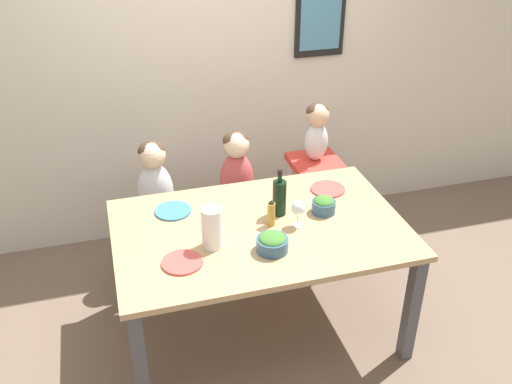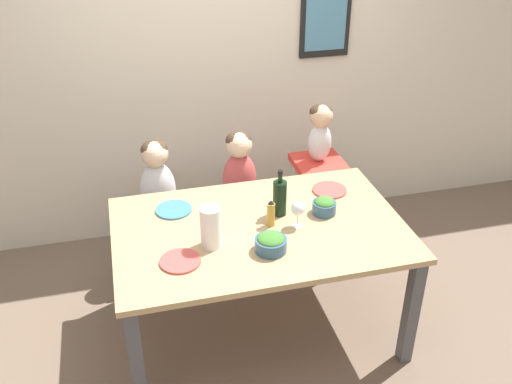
{
  "view_description": "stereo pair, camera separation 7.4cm",
  "coord_description": "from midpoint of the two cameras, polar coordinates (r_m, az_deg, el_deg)",
  "views": [
    {
      "loc": [
        -0.75,
        -2.55,
        2.52
      ],
      "look_at": [
        0.0,
        0.08,
        0.93
      ],
      "focal_mm": 40.0,
      "sensor_mm": 36.0,
      "label": 1
    },
    {
      "loc": [
        -0.68,
        -2.57,
        2.52
      ],
      "look_at": [
        0.0,
        0.08,
        0.93
      ],
      "focal_mm": 40.0,
      "sensor_mm": 36.0,
      "label": 2
    }
  ],
  "objects": [
    {
      "name": "chair_far_center",
      "position": [
        4.03,
        -1.08,
        -2.05
      ],
      "size": [
        0.4,
        0.4,
        0.44
      ],
      "color": "silver",
      "rests_on": "ground_plane"
    },
    {
      "name": "wine_glass_near",
      "position": [
        3.14,
        4.89,
        -1.7
      ],
      "size": [
        0.08,
        0.08,
        0.16
      ],
      "color": "white",
      "rests_on": "dining_table"
    },
    {
      "name": "ground_plane",
      "position": [
        3.66,
        0.9,
        -13.32
      ],
      "size": [
        14.0,
        14.0,
        0.0
      ],
      "primitive_type": "plane",
      "color": "#705B4C"
    },
    {
      "name": "dinner_plate_front_left",
      "position": [
        2.94,
        -6.87,
        -6.88
      ],
      "size": [
        0.21,
        0.21,
        0.01
      ],
      "color": "#D14C47",
      "rests_on": "dining_table"
    },
    {
      "name": "wine_bottle",
      "position": [
        3.25,
        3.03,
        -0.52
      ],
      "size": [
        0.08,
        0.08,
        0.29
      ],
      "color": "black",
      "rests_on": "dining_table"
    },
    {
      "name": "dinner_plate_back_left",
      "position": [
        3.36,
        -7.61,
        -1.76
      ],
      "size": [
        0.21,
        0.21,
        0.01
      ],
      "color": "teal",
      "rests_on": "dining_table"
    },
    {
      "name": "salad_bowl_large",
      "position": [
        2.98,
        2.21,
        -5.1
      ],
      "size": [
        0.17,
        0.17,
        0.1
      ],
      "color": "#335675",
      "rests_on": "dining_table"
    },
    {
      "name": "chair_right_highchair",
      "position": [
        4.08,
        6.66,
        1.19
      ],
      "size": [
        0.34,
        0.34,
        0.71
      ],
      "color": "silver",
      "rests_on": "ground_plane"
    },
    {
      "name": "dining_table",
      "position": [
        3.24,
        1.0,
        -4.8
      ],
      "size": [
        1.62,
        1.04,
        0.75
      ],
      "color": "tan",
      "rests_on": "ground_plane"
    },
    {
      "name": "person_child_center",
      "position": [
        3.85,
        -1.14,
        2.49
      ],
      "size": [
        0.23,
        0.19,
        0.55
      ],
      "color": "#C64C4C",
      "rests_on": "chair_far_center"
    },
    {
      "name": "wall_back",
      "position": [
        4.08,
        -3.76,
        13.47
      ],
      "size": [
        10.0,
        0.09,
        2.7
      ],
      "color": "beige",
      "rests_on": "ground_plane"
    },
    {
      "name": "salad_bowl_small",
      "position": [
        3.31,
        7.47,
        -1.39
      ],
      "size": [
        0.14,
        0.14,
        0.1
      ],
      "color": "#335675",
      "rests_on": "dining_table"
    },
    {
      "name": "dinner_plate_back_right",
      "position": [
        3.56,
        7.95,
        0.19
      ],
      "size": [
        0.21,
        0.21,
        0.01
      ],
      "color": "#D14C47",
      "rests_on": "dining_table"
    },
    {
      "name": "person_baby_right",
      "position": [
        3.91,
        7.0,
        6.38
      ],
      "size": [
        0.16,
        0.16,
        0.41
      ],
      "color": "silver",
      "rests_on": "chair_right_highchair"
    },
    {
      "name": "condiment_bottle_hot_sauce",
      "position": [
        3.17,
        2.16,
        -2.13
      ],
      "size": [
        0.04,
        0.04,
        0.16
      ],
      "color": "#BC8E33",
      "rests_on": "dining_table"
    },
    {
      "name": "chair_far_left",
      "position": [
        3.96,
        -8.9,
        -3.08
      ],
      "size": [
        0.4,
        0.4,
        0.44
      ],
      "color": "silver",
      "rests_on": "ground_plane"
    },
    {
      "name": "paper_towel_roll",
      "position": [
        2.98,
        -3.84,
        -3.53
      ],
      "size": [
        0.11,
        0.11,
        0.23
      ],
      "color": "white",
      "rests_on": "dining_table"
    },
    {
      "name": "person_child_left",
      "position": [
        3.78,
        -9.33,
        1.48
      ],
      "size": [
        0.23,
        0.19,
        0.55
      ],
      "color": "silver",
      "rests_on": "chair_far_left"
    }
  ]
}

